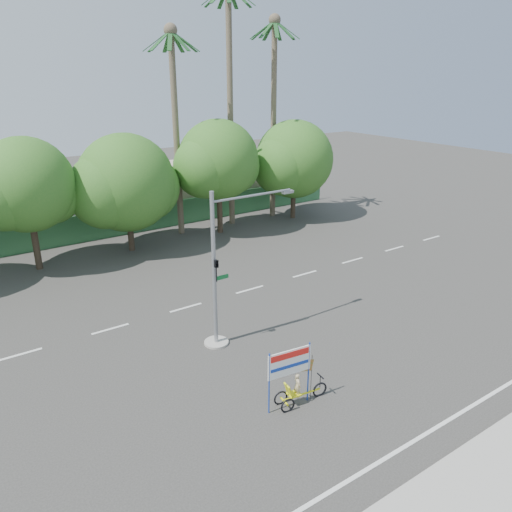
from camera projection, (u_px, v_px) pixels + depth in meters
ground at (317, 367)px, 20.74m from camera, size 120.00×120.00×0.00m
sidewalk_near at (482, 480)px, 14.93m from camera, size 50.00×2.40×0.12m
fence at (126, 221)px, 36.97m from camera, size 38.00×0.08×2.00m
building_right at (193, 186)px, 44.40m from camera, size 14.00×8.00×3.60m
tree_left at (26, 188)px, 29.11m from camera, size 6.66×5.60×8.07m
tree_center at (125, 186)px, 32.49m from camera, size 7.62×6.40×7.85m
tree_right at (218, 163)px, 35.93m from camera, size 6.90×5.80×8.36m
tree_far_right at (294, 162)px, 39.85m from camera, size 7.38×6.20×7.94m
palm_tall at (230, 86)px, 36.33m from camera, size 3.73×3.79×17.45m
palm_mid at (274, 99)px, 38.83m from camera, size 3.73×3.79×15.45m
palm_short at (175, 111)px, 34.51m from camera, size 3.73×3.79×14.45m
traffic_signal at (221, 283)px, 21.62m from camera, size 4.72×1.10×7.00m
trike_billboard at (295, 381)px, 18.06m from camera, size 2.52×0.73×2.49m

